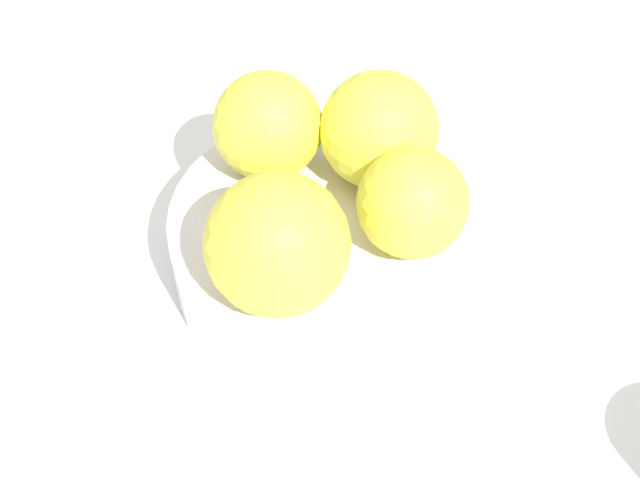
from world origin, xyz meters
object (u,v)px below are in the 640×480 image
(orange_in_bowl_0, at_px, (379,130))
(orange_in_bowl_1, at_px, (268,126))
(orange_in_bowl_3, at_px, (277,244))
(orange_in_bowl_2, at_px, (413,203))
(fruit_bowl, at_px, (320,247))

(orange_in_bowl_0, relative_size, orange_in_bowl_1, 1.07)
(orange_in_bowl_0, relative_size, orange_in_bowl_3, 0.92)
(orange_in_bowl_2, relative_size, orange_in_bowl_3, 0.81)
(fruit_bowl, distance_m, orange_in_bowl_2, 0.08)
(fruit_bowl, height_order, orange_in_bowl_3, orange_in_bowl_3)
(orange_in_bowl_0, relative_size, orange_in_bowl_2, 1.13)
(orange_in_bowl_1, xyz_separation_m, orange_in_bowl_2, (0.08, 0.06, -0.00))
(orange_in_bowl_2, bearing_deg, orange_in_bowl_1, -143.82)
(orange_in_bowl_1, bearing_deg, fruit_bowl, 19.32)
(fruit_bowl, height_order, orange_in_bowl_1, orange_in_bowl_1)
(orange_in_bowl_0, xyz_separation_m, orange_in_bowl_2, (0.06, -0.00, -0.00))
(fruit_bowl, distance_m, orange_in_bowl_0, 0.08)
(orange_in_bowl_0, bearing_deg, orange_in_bowl_2, -0.46)
(orange_in_bowl_0, height_order, orange_in_bowl_3, orange_in_bowl_3)
(orange_in_bowl_0, distance_m, orange_in_bowl_1, 0.07)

